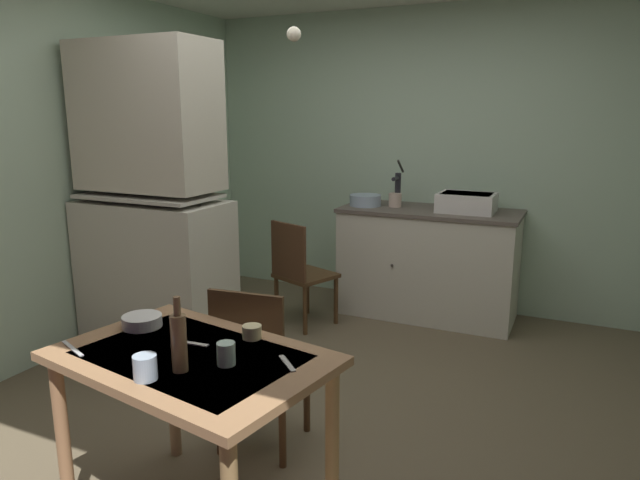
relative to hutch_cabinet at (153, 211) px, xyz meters
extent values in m
plane|color=brown|center=(1.41, -0.28, -1.00)|extent=(5.15, 5.15, 0.00)
cube|color=#B3CEB1|center=(1.41, 1.84, 0.27)|extent=(4.00, 0.10, 2.55)
cube|color=#B1D0B2|center=(-0.59, -0.28, 0.27)|extent=(0.10, 4.25, 2.55)
cube|color=beige|center=(0.00, 0.00, -0.47)|extent=(1.04, 0.56, 1.07)
cube|color=beige|center=(0.00, 0.00, 0.65)|extent=(0.96, 0.48, 0.99)
cube|color=beige|center=(0.00, -0.03, 0.11)|extent=(0.94, 0.51, 0.02)
cube|color=beige|center=(1.60, 1.47, -0.57)|extent=(1.42, 0.60, 0.88)
cube|color=#5E534A|center=(1.60, 1.47, -0.11)|extent=(1.45, 0.63, 0.03)
sphere|color=#2D2823|center=(1.39, 1.16, -0.52)|extent=(0.02, 0.02, 0.02)
cube|color=silver|center=(1.89, 1.47, -0.02)|extent=(0.44, 0.34, 0.15)
cube|color=black|center=(1.89, 1.47, 0.05)|extent=(0.38, 0.28, 0.01)
cylinder|color=#232328|center=(1.31, 1.52, 0.04)|extent=(0.05, 0.05, 0.28)
cylinder|color=#232328|center=(1.31, 1.45, 0.14)|extent=(0.03, 0.12, 0.03)
cylinder|color=#2D2C26|center=(1.31, 1.58, 0.23)|extent=(0.02, 0.16, 0.12)
cylinder|color=#9EB2C6|center=(1.05, 1.42, -0.05)|extent=(0.27, 0.27, 0.09)
cylinder|color=beige|center=(1.30, 1.48, -0.04)|extent=(0.11, 0.11, 0.11)
cube|color=#9D724B|center=(1.40, -1.42, -0.26)|extent=(1.17, 0.87, 0.04)
cube|color=silver|center=(1.40, -1.42, -0.24)|extent=(0.91, 0.68, 0.00)
cylinder|color=#A3734C|center=(0.88, -1.62, -0.64)|extent=(0.06, 0.06, 0.73)
cylinder|color=#957753|center=(0.98, -1.05, -0.64)|extent=(0.06, 0.06, 0.73)
cylinder|color=#997647|center=(1.91, -1.22, -0.64)|extent=(0.06, 0.06, 0.73)
cube|color=#4B311B|center=(1.34, -0.77, -0.58)|extent=(0.44, 0.44, 0.03)
cube|color=#4A321C|center=(1.36, -0.95, -0.35)|extent=(0.38, 0.06, 0.44)
cylinder|color=#4B311B|center=(1.49, -0.58, -0.80)|extent=(0.04, 0.04, 0.41)
cylinder|color=#4B311B|center=(1.15, -0.62, -0.80)|extent=(0.04, 0.04, 0.41)
cylinder|color=#4B311B|center=(1.52, -0.92, -0.80)|extent=(0.04, 0.04, 0.41)
cylinder|color=#4B311B|center=(1.18, -0.96, -0.80)|extent=(0.04, 0.04, 0.41)
cube|color=#4C321B|center=(0.77, 0.86, -0.60)|extent=(0.52, 0.52, 0.03)
cube|color=#50321F|center=(0.71, 0.68, -0.37)|extent=(0.36, 0.16, 0.43)
cylinder|color=#4C321B|center=(0.99, 0.96, -0.81)|extent=(0.04, 0.04, 0.39)
cylinder|color=#4C321B|center=(0.67, 1.08, -0.81)|extent=(0.04, 0.04, 0.39)
cylinder|color=#4C321B|center=(0.87, 0.64, -0.81)|extent=(0.04, 0.04, 0.39)
cylinder|color=#4C321B|center=(0.55, 0.76, -0.81)|extent=(0.04, 0.04, 0.39)
cylinder|color=white|center=(1.02, -1.27, -0.22)|extent=(0.17, 0.17, 0.05)
cylinder|color=#9EB2C6|center=(1.39, -1.66, -0.20)|extent=(0.08, 0.08, 0.09)
cylinder|color=beige|center=(1.53, -1.18, -0.21)|extent=(0.08, 0.08, 0.06)
cylinder|color=#ADD1C1|center=(1.58, -1.44, -0.20)|extent=(0.07, 0.07, 0.09)
cylinder|color=olive|center=(1.45, -1.55, -0.13)|extent=(0.06, 0.06, 0.21)
cylinder|color=olive|center=(1.45, -1.55, 0.01)|extent=(0.03, 0.03, 0.07)
cube|color=silver|center=(0.94, -1.58, -0.24)|extent=(0.19, 0.09, 0.00)
cube|color=beige|center=(1.78, -1.34, -0.24)|extent=(0.12, 0.12, 0.00)
cube|color=beige|center=(1.34, -1.33, -0.24)|extent=(0.14, 0.03, 0.00)
sphere|color=#F9EFCC|center=(1.21, -0.16, 1.09)|extent=(0.08, 0.08, 0.08)
camera|label=1|loc=(2.73, -3.09, 0.68)|focal=32.10mm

